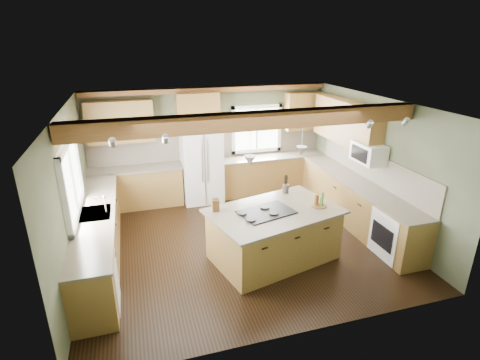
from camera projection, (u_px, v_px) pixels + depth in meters
name	position (u px, v px, depth m)	size (l,w,h in m)	color
floor	(240.00, 241.00, 7.15)	(5.60, 5.60, 0.00)	black
ceiling	(240.00, 104.00, 6.21)	(5.60, 5.60, 0.00)	silver
wall_back	(210.00, 142.00, 8.92)	(5.60, 5.60, 0.00)	#3D4531
wall_left	(71.00, 195.00, 5.94)	(5.00, 5.00, 0.00)	#3D4531
wall_right	(375.00, 163.00, 7.42)	(5.00, 5.00, 0.00)	#3D4531
ceiling_beam	(253.00, 121.00, 5.63)	(5.55, 0.26, 0.26)	brown
soffit_trim	(210.00, 90.00, 8.38)	(5.55, 0.20, 0.10)	brown
backsplash_back	(211.00, 146.00, 8.94)	(5.58, 0.03, 0.58)	brown
backsplash_right	(372.00, 167.00, 7.50)	(0.03, 3.70, 0.58)	brown
base_cab_back_left	(137.00, 188.00, 8.48)	(2.02, 0.60, 0.88)	brown
counter_back_left	(135.00, 169.00, 8.32)	(2.06, 0.64, 0.04)	#51493B
base_cab_back_right	(272.00, 174.00, 9.35)	(2.62, 0.60, 0.88)	brown
counter_back_right	(273.00, 156.00, 9.19)	(2.66, 0.64, 0.04)	#51493B
base_cab_left	(99.00, 238.00, 6.37)	(0.60, 3.70, 0.88)	brown
counter_left	(95.00, 214.00, 6.21)	(0.64, 3.74, 0.04)	#51493B
base_cab_right	(356.00, 203.00, 7.70)	(0.60, 3.70, 0.88)	brown
counter_right	(358.00, 183.00, 7.53)	(0.64, 3.74, 0.04)	#51493B
upper_cab_back_left	(120.00, 122.00, 8.00)	(1.40, 0.35, 0.90)	brown
upper_cab_over_fridge	(198.00, 108.00, 8.38)	(0.96, 0.35, 0.70)	brown
upper_cab_right	(346.00, 122.00, 7.95)	(0.35, 2.20, 0.90)	brown
upper_cab_back_corner	(303.00, 111.00, 9.14)	(0.90, 0.35, 0.90)	brown
window_left	(70.00, 179.00, 5.90)	(0.04, 1.60, 1.05)	white
window_back	(256.00, 129.00, 9.11)	(1.10, 0.04, 1.00)	white
sink	(95.00, 214.00, 6.20)	(0.50, 0.65, 0.03)	#262628
faucet	(105.00, 205.00, 6.20)	(0.02, 0.02, 0.28)	#B2B2B7
dishwasher	(95.00, 284.00, 5.21)	(0.60, 0.60, 0.84)	white
oven	(397.00, 234.00, 6.54)	(0.60, 0.72, 0.84)	white
microwave	(368.00, 153.00, 7.23)	(0.40, 0.70, 0.38)	white
pendant_left	(250.00, 161.00, 5.71)	(0.18, 0.18, 0.16)	#B2B2B7
pendant_right	(301.00, 151.00, 6.19)	(0.18, 0.18, 0.16)	#B2B2B7
refrigerator	(202.00, 164.00, 8.64)	(0.90, 0.74, 1.80)	silver
island	(274.00, 235.00, 6.47)	(2.02, 1.23, 0.88)	brown
island_top	(275.00, 211.00, 6.30)	(2.15, 1.37, 0.04)	#51493B
cooktop	(266.00, 212.00, 6.21)	(0.87, 0.58, 0.02)	black
knife_block	(216.00, 205.00, 6.24)	(0.12, 0.09, 0.20)	brown
utensil_crock	(286.00, 189.00, 6.98)	(0.12, 0.12, 0.16)	#39302D
bottle_tray	(319.00, 200.00, 6.40)	(0.27, 0.27, 0.24)	brown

